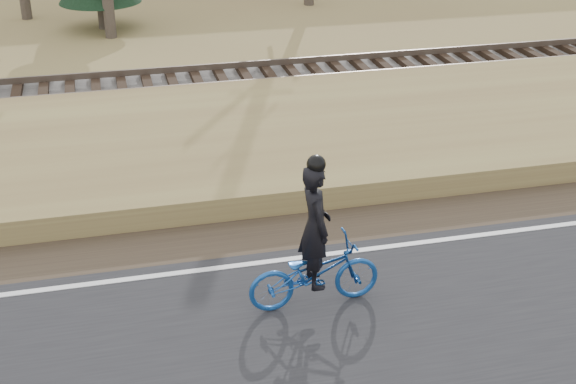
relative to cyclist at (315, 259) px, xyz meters
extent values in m
plane|color=olive|center=(0.81, 1.08, -0.80)|extent=(120.00, 120.00, 0.00)
cube|color=black|center=(0.81, -1.42, -0.77)|extent=(120.00, 6.00, 0.06)
cube|color=silver|center=(0.81, 1.28, -0.73)|extent=(120.00, 0.12, 0.01)
cube|color=#473A2B|center=(0.81, 2.28, -0.78)|extent=(120.00, 1.60, 0.04)
cube|color=olive|center=(0.81, 5.28, -0.58)|extent=(120.00, 5.00, 0.44)
cube|color=slate|center=(0.81, 9.08, -0.57)|extent=(120.00, 3.00, 0.45)
cube|color=black|center=(0.81, 9.08, -0.28)|extent=(120.00, 2.40, 0.14)
cube|color=brown|center=(0.81, 8.36, -0.13)|extent=(120.00, 0.07, 0.15)
cube|color=brown|center=(0.81, 9.80, -0.13)|extent=(120.00, 0.07, 0.15)
imported|color=navy|center=(0.00, 0.00, -0.24)|extent=(1.94, 0.74, 1.01)
imported|color=black|center=(0.00, 0.00, 0.52)|extent=(0.46, 0.68, 1.83)
sphere|color=black|center=(0.00, 0.00, 1.46)|extent=(0.26, 0.26, 0.26)
cylinder|color=#494035|center=(-2.41, 16.88, -0.22)|extent=(0.28, 0.28, 1.15)
camera|label=1|loc=(-2.66, -9.35, 5.79)|focal=50.00mm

